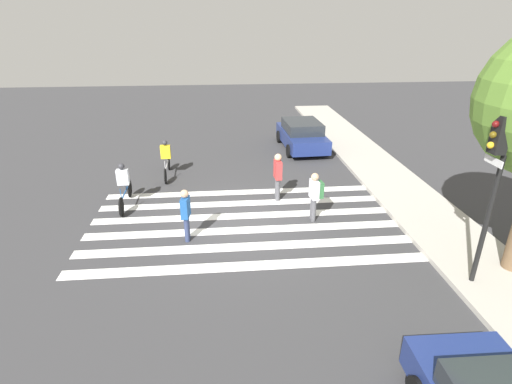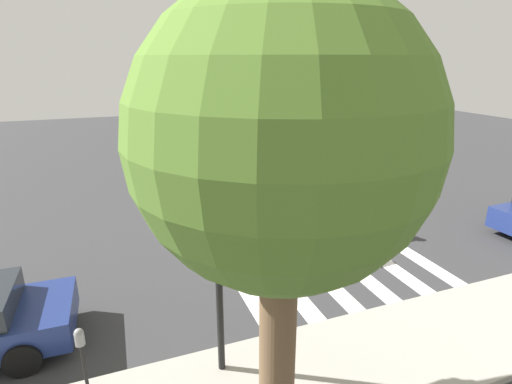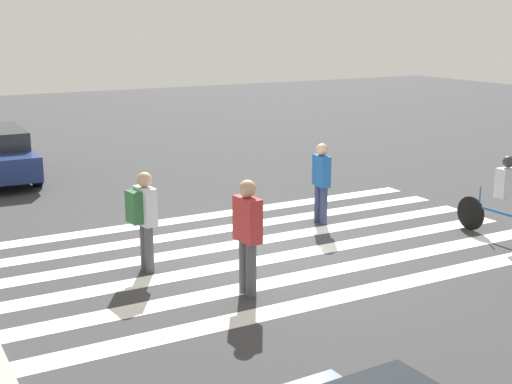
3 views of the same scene
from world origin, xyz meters
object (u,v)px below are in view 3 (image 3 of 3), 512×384
Objects in this scene: pedestrian_adult_blue_shirt at (248,231)px; pedestrian_adult_tall_backpack at (143,214)px; pedestrian_adult_yellow_jacket at (321,179)px; cyclist_mid_street at (506,196)px.

pedestrian_adult_tall_backpack is at bearing 24.94° from pedestrian_adult_blue_shirt.
pedestrian_adult_tall_backpack is 4.22m from pedestrian_adult_yellow_jacket.
pedestrian_adult_blue_shirt reaches higher than cyclist_mid_street.
cyclist_mid_street is (-2.61, -2.35, -0.06)m from pedestrian_adult_yellow_jacket.
pedestrian_adult_yellow_jacket is (0.95, -4.12, -0.04)m from pedestrian_adult_tall_backpack.
pedestrian_adult_tall_backpack reaches higher than pedestrian_adult_yellow_jacket.
pedestrian_adult_blue_shirt is at bearing 23.05° from pedestrian_adult_tall_backpack.
pedestrian_adult_blue_shirt is 5.48m from cyclist_mid_street.
pedestrian_adult_blue_shirt is (-1.74, -0.99, 0.03)m from pedestrian_adult_tall_backpack.
cyclist_mid_street is (-1.67, -6.47, -0.11)m from pedestrian_adult_tall_backpack.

